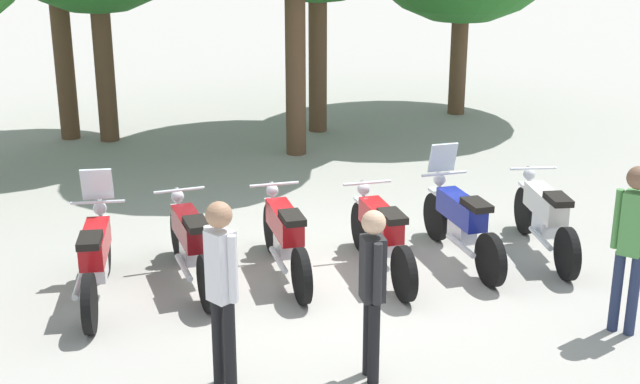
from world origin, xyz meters
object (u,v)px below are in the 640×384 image
motorcycle_3 (381,234)px  motorcycle_2 (285,235)px  motorcycle_1 (191,242)px  person_0 (221,280)px  motorcycle_0 (96,256)px  motorcycle_4 (461,221)px  person_2 (632,236)px  motorcycle_5 (545,216)px  person_1 (372,283)px

motorcycle_3 → motorcycle_2: bearing=77.7°
motorcycle_1 → person_0: person_0 is taller
motorcycle_0 → motorcycle_3: motorcycle_0 is taller
motorcycle_4 → person_2: size_ratio=1.21×
person_2 → person_0: bearing=-40.9°
motorcycle_2 → motorcycle_5: 3.34m
motorcycle_1 → motorcycle_4: 3.34m
motorcycle_1 → person_0: (-0.21, -2.43, 0.57)m
motorcycle_0 → person_0: bearing=-147.3°
motorcycle_2 → motorcycle_5: bearing=-93.7°
person_0 → person_1: (1.32, -0.33, -0.10)m
motorcycle_5 → person_2: 2.25m
motorcycle_2 → motorcycle_4: bearing=-93.2°
person_0 → person_2: bearing=149.0°
motorcycle_3 → person_2: 2.92m
motorcycle_4 → person_1: person_1 is taller
motorcycle_0 → motorcycle_3: size_ratio=0.99×
person_1 → person_2: 2.82m
motorcycle_3 → motorcycle_4: bearing=-83.5°
person_0 → person_1: bearing=140.2°
motorcycle_5 → motorcycle_2: bearing=96.0°
motorcycle_0 → motorcycle_1: motorcycle_0 is taller
motorcycle_2 → person_1: bearing=-175.0°
motorcycle_4 → person_0: 4.05m
motorcycle_1 → person_1: size_ratio=1.31×
person_1 → person_2: size_ratio=0.93×
person_0 → person_2: (4.14, -0.37, -0.00)m
motorcycle_3 → person_1: bearing=159.0°
motorcycle_0 → person_1: 3.48m
motorcycle_5 → person_2: bearing=-178.0°
person_2 → motorcycle_5: bearing=-138.3°
motorcycle_2 → motorcycle_4: (2.20, -0.31, 0.01)m
motorcycle_0 → person_2: person_2 is taller
motorcycle_1 → person_2: person_2 is taller
person_0 → motorcycle_1: bearing=-120.8°
motorcycle_1 → motorcycle_3: 2.26m
motorcycle_4 → motorcycle_5: 1.12m
person_1 → motorcycle_0: bearing=-42.7°
motorcycle_1 → motorcycle_5: 4.46m
motorcycle_2 → person_0: person_0 is taller
motorcycle_1 → motorcycle_3: bearing=-103.1°
motorcycle_1 → person_2: 4.86m
motorcycle_5 → person_2: (-0.47, -2.13, 0.57)m
motorcycle_1 → person_1: bearing=-158.1°
person_0 → person_1: size_ratio=1.08×
motorcycle_2 → person_0: 2.67m
motorcycle_1 → person_1: 3.01m
motorcycle_0 → motorcycle_3: 3.32m
motorcycle_2 → motorcycle_4: size_ratio=1.00×
motorcycle_4 → person_0: (-3.51, -1.94, 0.56)m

